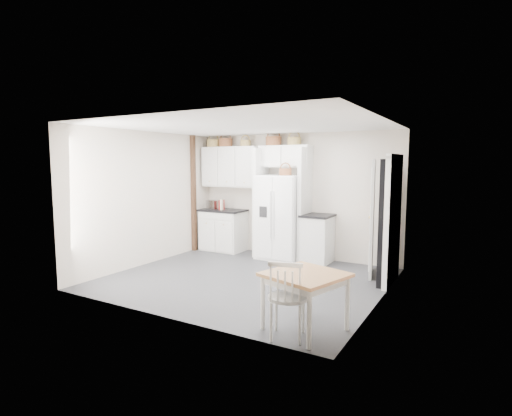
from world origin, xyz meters
The scene contains 28 objects.
floor centered at (0.00, 0.00, 0.00)m, with size 4.50×4.50×0.00m, color #333333.
ceiling centered at (0.00, 0.00, 2.60)m, with size 4.50×4.50×0.00m, color white.
wall_back centered at (0.00, 2.00, 1.30)m, with size 4.50×4.50×0.00m, color beige.
wall_left centered at (-2.25, 0.00, 1.30)m, with size 4.00×4.00×0.00m, color beige.
wall_right centered at (2.25, 0.00, 1.30)m, with size 4.00×4.00×0.00m, color beige.
refrigerator centered at (-0.15, 1.64, 0.87)m, with size 0.90×0.72×1.74m, color white.
base_cab_left centered at (-1.64, 1.70, 0.45)m, with size 0.97×0.61×0.90m, color white.
base_cab_right centered at (0.64, 1.70, 0.46)m, with size 0.53×0.63×0.93m, color white.
dining_table centered at (1.70, -1.45, 0.35)m, with size 0.83×0.83×0.69m, color #AC704C.
windsor_chair centered at (1.61, -1.75, 0.47)m, with size 0.46×0.42×0.93m, color white.
counter_left centered at (-1.64, 1.70, 0.92)m, with size 1.01×0.65×0.04m, color black.
counter_right centered at (0.64, 1.70, 0.95)m, with size 0.57×0.67×0.04m, color black.
toaster centered at (-1.88, 1.64, 1.04)m, with size 0.29×0.17×0.20m, color silver.
cookbook_red centered at (-1.62, 1.62, 1.05)m, with size 0.03×0.15×0.22m, color maroon.
cookbook_cream centered at (-1.61, 1.62, 1.06)m, with size 0.04×0.16×0.24m, color #F4E3C3.
basket_upper_a centered at (-1.98, 1.83, 2.44)m, with size 0.31×0.31×0.17m, color olive.
basket_upper_b centered at (-1.64, 1.83, 2.44)m, with size 0.32×0.32×0.19m, color brown.
basket_upper_c centered at (-1.12, 1.83, 2.42)m, with size 0.24×0.24×0.14m, color olive.
basket_bridge_a centered at (-0.43, 1.83, 2.44)m, with size 0.34×0.34×0.19m, color brown.
basket_bridge_b centered at (0.05, 1.83, 2.43)m, with size 0.28×0.28×0.16m, color olive.
basket_fridge_b centered at (-0.01, 1.54, 1.81)m, with size 0.26×0.26×0.14m, color brown.
upper_cabinet centered at (-1.50, 1.83, 1.90)m, with size 1.40×0.34×0.90m, color white.
bridge_cabinet centered at (-0.15, 1.83, 2.12)m, with size 1.12×0.34×0.45m, color white.
fridge_panel_left centered at (-0.66, 1.70, 1.15)m, with size 0.08×0.60×2.30m, color white.
fridge_panel_right centered at (0.36, 1.70, 1.15)m, with size 0.08×0.60×2.30m, color white.
trim_post centered at (-2.20, 1.35, 1.30)m, with size 0.09×0.09×2.60m, color black.
doorway_void centered at (2.16, 1.00, 1.02)m, with size 0.18×0.85×2.05m, color black.
door_slab centered at (1.80, 1.33, 1.02)m, with size 0.80×0.04×2.05m, color white.
Camera 1 is at (3.48, -5.73, 1.99)m, focal length 28.00 mm.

